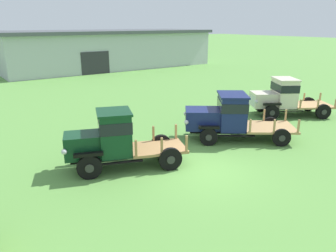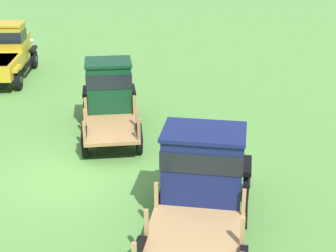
# 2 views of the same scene
# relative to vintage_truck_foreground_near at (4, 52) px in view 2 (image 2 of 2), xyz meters

# --- Properties ---
(ground_plane) EXTENTS (240.00, 240.00, 0.00)m
(ground_plane) POSITION_rel_vintage_truck_foreground_near_xyz_m (9.85, -0.44, -1.09)
(ground_plane) COLOR #5B9342
(vintage_truck_foreground_near) EXTENTS (5.15, 3.60, 2.23)m
(vintage_truck_foreground_near) POSITION_rel_vintage_truck_foreground_near_xyz_m (0.00, 0.00, 0.00)
(vintage_truck_foreground_near) COLOR black
(vintage_truck_foreground_near) RESTS_ON ground
(vintage_truck_second_in_line) EXTENTS (4.80, 3.06, 2.24)m
(vintage_truck_second_in_line) POSITION_rel_vintage_truck_foreground_near_xyz_m (7.27, 1.73, 0.08)
(vintage_truck_second_in_line) COLOR black
(vintage_truck_second_in_line) RESTS_ON ground
(vintage_truck_midrow_center) EXTENTS (5.17, 4.53, 2.19)m
(vintage_truck_midrow_center) POSITION_rel_vintage_truck_foreground_near_xyz_m (13.15, 1.55, 0.05)
(vintage_truck_midrow_center) COLOR black
(vintage_truck_midrow_center) RESTS_ON ground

